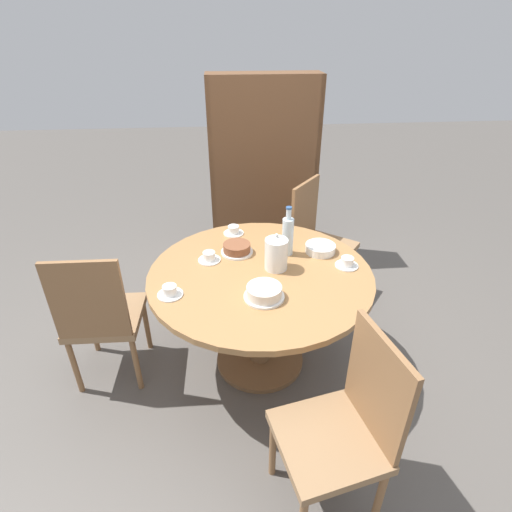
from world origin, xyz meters
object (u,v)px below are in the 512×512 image
Objects in this scene: chair_a at (343,427)px; cup_b at (209,257)px; coffee_pot at (276,253)px; cup_d at (347,263)px; cake_main at (264,292)px; bookshelf at (264,175)px; cake_second at (237,249)px; cup_c at (170,291)px; water_bottle at (288,235)px; cup_a at (234,231)px; chair_c at (101,315)px; chair_b at (318,239)px.

chair_a is 6.82× the size of cup_b.
cup_b is (-0.39, 0.12, -0.08)m from coffee_pot.
cup_d is at bearing 152.24° from chair_a.
cake_main is 1.58× the size of cup_d.
coffee_pot is (-0.07, -1.39, 0.01)m from bookshelf.
cake_main reaches higher than cake_second.
coffee_pot is at bearing 70.62° from cake_main.
chair_a is 1.00m from coffee_pot.
coffee_pot reaches higher than cake_main.
bookshelf is at bearing 84.02° from cake_main.
cup_c is at bearing -131.86° from cake_second.
water_bottle is 0.50m from cake_main.
cup_a is 0.38m from cup_b.
chair_b is at bearing -149.57° from chair_c.
cup_b is (-0.29, 0.41, -0.01)m from cake_main.
cup_a is at bearing 92.19° from cake_second.
chair_a is 1.48m from cup_a.
cup_d is at bearing -18.64° from cake_second.
chair_c is at bearing -162.55° from cup_b.
bookshelf reaches higher than cake_second.
cup_a is at bearing -176.25° from chair_a.
chair_a is 1.00× the size of chair_c.
chair_b is at bearing 42.92° from cup_c.
water_bottle is 2.31× the size of cup_d.
cup_b is 1.00× the size of cup_d.
cake_main is (0.93, -0.21, 0.25)m from chair_c.
coffee_pot reaches higher than cup_b.
cake_main is 0.50m from cup_b.
bookshelf is (-0.10, 2.32, 0.32)m from chair_a.
chair_a is at bearing -85.89° from water_bottle.
coffee_pot is 0.31m from cake_main.
cup_a is at bearing 136.87° from water_bottle.
chair_c is 4.66× the size of cake_second.
chair_a is 1.22m from cup_b.
chair_c is 0.52m from cup_c.
chair_a is 4.08× the size of coffee_pot.
cup_b is (-0.16, -0.34, 0.00)m from cup_a.
cup_d is (0.53, 0.27, -0.01)m from cake_main.
cake_main is (-0.19, -0.45, -0.10)m from water_bottle.
chair_b is 4.32× the size of cake_main.
cup_c is (-1.03, -0.96, 0.24)m from chair_b.
coffee_pot is 1.67× the size of cup_a.
chair_c is 2.95× the size of water_bottle.
cake_second is 0.68m from cup_d.
chair_c is at bearing -160.92° from cake_second.
chair_a is 6.82× the size of cup_d.
coffee_pot is 1.67× the size of cup_d.
cup_c is (-0.77, 0.71, 0.24)m from chair_a.
cup_c is (-0.67, -1.61, -0.07)m from bookshelf.
coffee_pot is at bearing -63.63° from cup_a.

